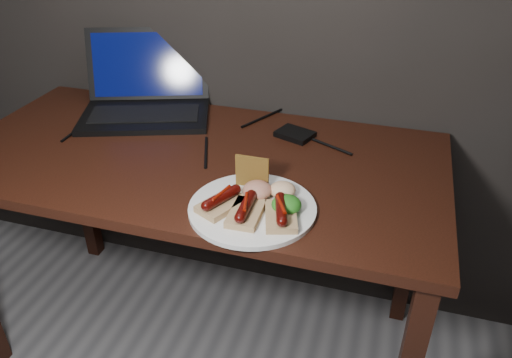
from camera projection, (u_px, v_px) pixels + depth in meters
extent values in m
cube|color=#38170E|center=(195.00, 159.00, 1.43)|extent=(1.40, 0.70, 0.03)
cube|color=#38170E|center=(82.00, 183.00, 2.03)|extent=(0.05, 0.05, 0.72)
cube|color=#38170E|center=(412.00, 240.00, 1.71)|extent=(0.05, 0.05, 0.72)
cube|color=black|center=(145.00, 117.00, 1.62)|extent=(0.47, 0.37, 0.02)
cube|color=black|center=(145.00, 114.00, 1.62)|extent=(0.37, 0.24, 0.00)
cube|color=black|center=(148.00, 64.00, 1.70)|extent=(0.41, 0.22, 0.23)
cube|color=#0B095A|center=(148.00, 64.00, 1.70)|extent=(0.37, 0.19, 0.20)
cube|color=black|center=(295.00, 134.00, 1.51)|extent=(0.13, 0.11, 0.02)
cylinder|color=black|center=(206.00, 152.00, 1.43)|extent=(0.07, 0.17, 0.01)
cylinder|color=black|center=(265.00, 117.00, 1.63)|extent=(0.11, 0.20, 0.01)
cylinder|color=black|center=(332.00, 147.00, 1.45)|extent=(0.13, 0.07, 0.01)
cylinder|color=black|center=(80.00, 127.00, 1.56)|extent=(0.01, 0.20, 0.01)
cylinder|color=white|center=(252.00, 208.00, 1.18)|extent=(0.32, 0.32, 0.01)
cube|color=tan|center=(222.00, 205.00, 1.17)|extent=(0.11, 0.13, 0.02)
cylinder|color=#4C0A05|center=(221.00, 197.00, 1.16)|extent=(0.06, 0.10, 0.02)
sphere|color=#4C0A05|center=(206.00, 206.00, 1.13)|extent=(0.03, 0.02, 0.02)
sphere|color=#4C0A05|center=(236.00, 189.00, 1.19)|extent=(0.03, 0.02, 0.02)
cylinder|color=maroon|center=(221.00, 193.00, 1.15)|extent=(0.03, 0.07, 0.01)
cube|color=tan|center=(246.00, 213.00, 1.14)|extent=(0.07, 0.12, 0.02)
cylinder|color=#4C0A05|center=(246.00, 206.00, 1.13)|extent=(0.03, 0.10, 0.02)
sphere|color=#4C0A05|center=(240.00, 218.00, 1.09)|extent=(0.03, 0.02, 0.02)
sphere|color=#4C0A05|center=(251.00, 195.00, 1.17)|extent=(0.03, 0.02, 0.02)
cylinder|color=maroon|center=(246.00, 201.00, 1.12)|extent=(0.02, 0.07, 0.01)
cube|color=tan|center=(281.00, 216.00, 1.13)|extent=(0.10, 0.13, 0.02)
cylinder|color=#4C0A05|center=(281.00, 209.00, 1.12)|extent=(0.05, 0.10, 0.02)
sphere|color=#4C0A05|center=(282.00, 221.00, 1.08)|extent=(0.03, 0.02, 0.02)
sphere|color=#4C0A05|center=(280.00, 197.00, 1.16)|extent=(0.03, 0.02, 0.02)
cylinder|color=maroon|center=(281.00, 204.00, 1.11)|extent=(0.04, 0.07, 0.01)
cube|color=olive|center=(252.00, 172.00, 1.23)|extent=(0.08, 0.01, 0.08)
ellipsoid|color=#165010|center=(286.00, 205.00, 1.15)|extent=(0.07, 0.07, 0.04)
ellipsoid|color=maroon|center=(257.00, 190.00, 1.20)|extent=(0.07, 0.07, 0.04)
ellipsoid|color=beige|center=(283.00, 190.00, 1.21)|extent=(0.06, 0.06, 0.04)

